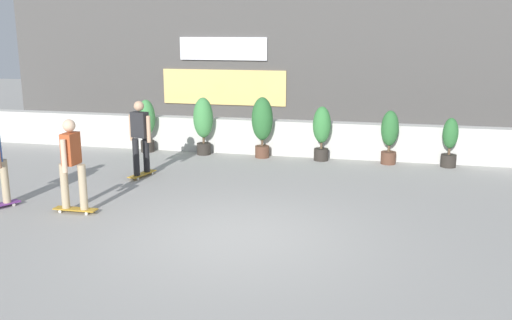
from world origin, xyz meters
The scene contains 11 objects.
ground_plane centered at (0.00, 0.00, 0.00)m, with size 48.00×48.00×0.00m, color #9E9B96.
planter_wall centered at (0.00, 6.00, 0.45)m, with size 18.00×0.40×0.90m, color beige.
building_backdrop centered at (0.00, 10.00, 3.25)m, with size 20.00×2.08×6.50m.
potted_plant_0 centered at (-3.90, 5.55, 0.80)m, with size 0.46×0.46×1.39m.
potted_plant_1 centered at (-2.32, 5.55, 0.87)m, with size 0.51×0.51×1.49m.
potted_plant_2 centered at (-0.76, 5.55, 0.90)m, with size 0.54×0.54×1.55m.
potted_plant_3 centered at (0.75, 5.55, 0.77)m, with size 0.44×0.44×1.36m.
potted_plant_4 centered at (2.39, 5.55, 0.73)m, with size 0.42×0.42×1.31m.
potted_plant_5 centered at (3.78, 5.55, 0.62)m, with size 0.36×0.36×1.18m.
skater_by_wall_right centered at (-2.96, 3.07, 0.94)m, with size 0.55×0.82×1.70m.
skater_foreground centered at (-3.10, 0.48, 0.94)m, with size 0.80×0.56×1.70m.
Camera 1 is at (2.21, -8.20, 3.25)m, focal length 39.57 mm.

